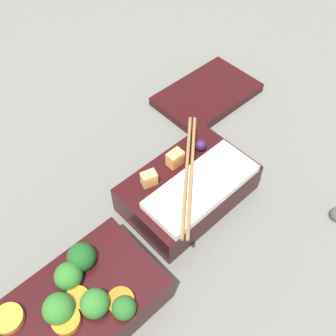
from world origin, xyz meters
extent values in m
plane|color=slate|center=(0.00, 0.00, 0.00)|extent=(3.00, 3.00, 0.00)
cube|color=black|center=(-0.11, -0.02, 0.03)|extent=(0.19, 0.12, 0.05)
sphere|color=#2D7028|center=(-0.10, -0.04, 0.06)|extent=(0.03, 0.03, 0.03)
sphere|color=#19511E|center=(-0.08, 0.02, 0.06)|extent=(0.04, 0.04, 0.04)
sphere|color=#2D7028|center=(-0.10, 0.01, 0.06)|extent=(0.03, 0.03, 0.03)
sphere|color=#236023|center=(-0.08, -0.06, 0.06)|extent=(0.03, 0.03, 0.03)
sphere|color=#2D7028|center=(-0.13, -0.02, 0.06)|extent=(0.04, 0.04, 0.04)
cylinder|color=orange|center=(-0.13, -0.03, 0.05)|extent=(0.04, 0.04, 0.01)
cylinder|color=orange|center=(-0.11, -0.02, 0.05)|extent=(0.04, 0.04, 0.01)
cylinder|color=orange|center=(-0.08, -0.05, 0.05)|extent=(0.04, 0.04, 0.01)
cylinder|color=orange|center=(-0.18, 0.02, 0.05)|extent=(0.04, 0.04, 0.01)
cube|color=black|center=(0.10, 0.02, 0.03)|extent=(0.19, 0.12, 0.05)
cube|color=white|center=(0.10, -0.01, 0.06)|extent=(0.17, 0.07, 0.01)
cube|color=#EAB266|center=(0.06, 0.05, 0.06)|extent=(0.02, 0.02, 0.02)
cube|color=#F4A356|center=(0.11, 0.05, 0.06)|extent=(0.02, 0.02, 0.02)
sphere|color=#381942|center=(0.16, 0.05, 0.06)|extent=(0.02, 0.02, 0.02)
cylinder|color=olive|center=(0.11, 0.02, 0.07)|extent=(0.16, 0.15, 0.01)
cylinder|color=olive|center=(0.10, 0.02, 0.07)|extent=(0.16, 0.15, 0.01)
cube|color=black|center=(0.29, 0.15, 0.01)|extent=(0.19, 0.12, 0.02)
camera|label=1|loc=(-0.15, -0.21, 0.50)|focal=42.00mm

